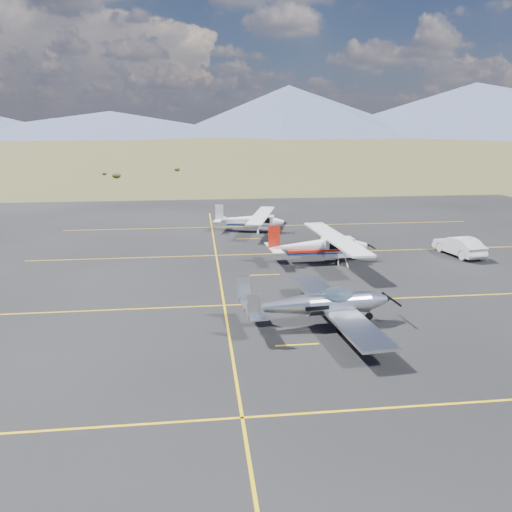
# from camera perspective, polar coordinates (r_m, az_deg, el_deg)

# --- Properties ---
(ground) EXTENTS (1600.00, 1600.00, 0.00)m
(ground) POSITION_cam_1_polar(r_m,az_deg,el_deg) (26.78, 9.61, -6.56)
(ground) COLOR #383D1C
(ground) RESTS_ON ground
(apron) EXTENTS (72.00, 72.00, 0.02)m
(apron) POSITION_cam_1_polar(r_m,az_deg,el_deg) (33.18, 6.27, -2.24)
(apron) COLOR black
(apron) RESTS_ON ground
(aircraft_low_wing) EXTENTS (7.49, 10.41, 2.25)m
(aircraft_low_wing) POSITION_cam_1_polar(r_m,az_deg,el_deg) (24.91, 7.44, -5.47)
(aircraft_low_wing) COLOR silver
(aircraft_low_wing) RESTS_ON apron
(aircraft_cessna) EXTENTS (6.67, 11.12, 2.81)m
(aircraft_cessna) POSITION_cam_1_polar(r_m,az_deg,el_deg) (36.21, 7.35, 1.21)
(aircraft_cessna) COLOR silver
(aircraft_cessna) RESTS_ON apron
(aircraft_plain) EXTENTS (6.45, 9.71, 2.47)m
(aircraft_plain) POSITION_cam_1_polar(r_m,az_deg,el_deg) (46.54, -0.60, 4.14)
(aircraft_plain) COLOR white
(aircraft_plain) RESTS_ON apron
(sedan) EXTENTS (2.29, 4.72, 1.49)m
(sedan) POSITION_cam_1_polar(r_m,az_deg,el_deg) (40.93, 22.18, 1.09)
(sedan) COLOR silver
(sedan) RESTS_ON apron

